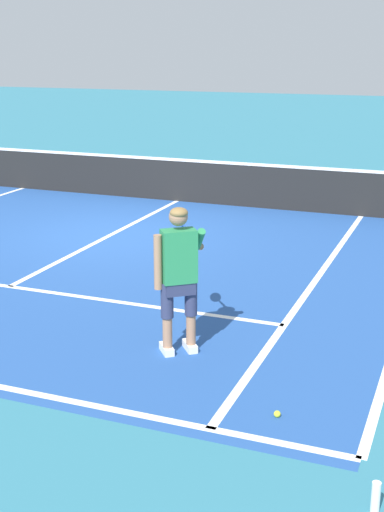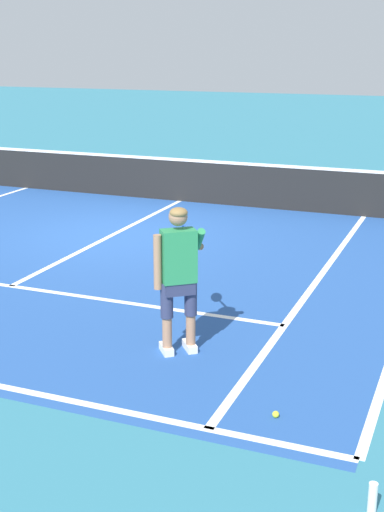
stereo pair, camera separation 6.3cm
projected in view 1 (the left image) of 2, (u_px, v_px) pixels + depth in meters
name	position (u px, v px, depth m)	size (l,w,h in m)	color
ground_plane	(112.00, 234.00, 13.32)	(80.00, 80.00, 0.00)	teal
court_inner_surface	(74.00, 254.00, 12.09)	(10.98, 9.52, 0.00)	#234C93
line_service	(10.00, 286.00, 10.44)	(8.23, 0.10, 0.01)	white
line_centre_service	(111.00, 234.00, 13.30)	(0.10, 6.40, 0.01)	white
line_singles_right	(314.00, 282.00, 10.65)	(0.10, 9.12, 0.01)	white
tennis_net	(177.00, 179.00, 16.01)	(11.96, 0.08, 1.07)	#333338
tennis_player	(179.00, 270.00, 7.96)	(0.65, 1.20, 1.71)	white
tennis_ball_near_feet	(277.00, 414.00, 6.78)	(0.07, 0.07, 0.07)	#CCE02D
water_bottle	(376.00, 497.00, 5.38)	(0.07, 0.07, 0.25)	white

